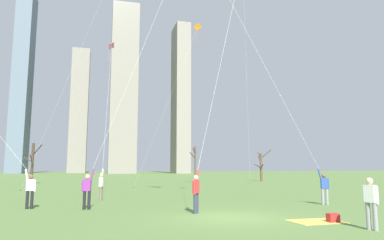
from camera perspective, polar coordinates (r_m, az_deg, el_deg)
name	(u,v)px	position (r m, az deg, el deg)	size (l,w,h in m)	color
ground_plane	(231,217)	(14.38, 6.42, -15.44)	(400.00, 400.00, 0.00)	#5B7A3D
kite_flyer_midfield_left_purple	(119,110)	(17.58, -11.73, 1.59)	(6.74, 0.96, 17.80)	black
kite_flyer_far_back_green	(206,144)	(15.91, 2.23, -3.86)	(4.39, 2.76, 15.02)	#33384C
kite_flyer_midfield_center_yellow	(306,151)	(19.99, 18.07, -4.88)	(6.63, 2.59, 15.33)	gray
kite_flyer_midfield_right_pink	(103,163)	(22.87, -14.28, -6.78)	(0.99, 10.90, 13.51)	#726656
bystander_far_off_by_trees	(371,201)	(12.63, 27.02, -11.59)	(0.30, 0.49, 1.62)	gray
distant_kite_high_overhead_white	(244,7)	(54.09, 8.51, 17.68)	(1.21, 2.97, 27.75)	white
distant_kite_drifting_left_orange	(192,42)	(40.46, -0.05, 12.49)	(7.47, 1.58, 18.35)	orange
picnic_spot	(326,219)	(13.96, 20.88, -14.83)	(1.83, 1.44, 0.31)	#D8BF4C
bare_tree_left_of_center	(33,162)	(47.00, -24.48, -6.26)	(2.31, 3.23, 4.94)	#423326
bare_tree_center	(261,165)	(53.34, 11.17, -7.23)	(1.99, 3.32, 4.66)	brown
bare_tree_right_of_center	(195,162)	(48.45, 0.50, -6.88)	(1.32, 2.57, 4.88)	brown
skyline_squat_block	(79,110)	(147.00, -17.86, 1.50)	(6.79, 7.32, 49.47)	gray
skyline_mid_tower_right	(22,81)	(146.25, -25.84, 5.78)	(5.63, 11.55, 78.52)	slate
skyline_tall_tower	(124,87)	(129.82, -10.99, 5.32)	(9.66, 6.61, 62.18)	gray
skyline_wide_slab	(181,98)	(133.20, -1.87, 3.57)	(5.32, 11.06, 56.38)	gray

